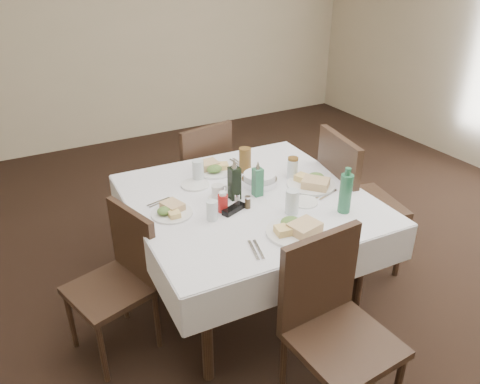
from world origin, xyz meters
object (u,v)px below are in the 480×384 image
(chair_south, at_px, (332,318))
(chair_east, at_px, (350,196))
(water_e, at_px, (293,169))
(coffee_mug, at_px, (218,192))
(water_n, at_px, (198,170))
(dining_table, at_px, (248,209))
(water_s, at_px, (292,202))
(oil_cruet_green, at_px, (258,181))
(chair_north, at_px, (200,172))
(bread_basket, at_px, (259,179))
(green_bottle, at_px, (346,193))
(chair_west, at_px, (121,273))
(oil_cruet_dark, at_px, (234,182))
(water_w, at_px, (212,210))
(ketchup_bottle, at_px, (223,202))

(chair_south, height_order, chair_east, chair_east)
(water_e, distance_m, coffee_mug, 0.54)
(water_n, distance_m, coffee_mug, 0.29)
(dining_table, bearing_deg, water_s, -66.42)
(water_n, xyz_separation_m, oil_cruet_green, (0.23, -0.36, 0.03))
(chair_north, relative_size, bread_basket, 4.19)
(dining_table, distance_m, water_n, 0.42)
(chair_north, distance_m, bread_basket, 0.83)
(green_bottle, bearing_deg, chair_north, 103.12)
(oil_cruet_green, bearing_deg, green_bottle, -50.90)
(chair_west, relative_size, oil_cruet_dark, 3.33)
(water_s, height_order, water_w, water_s)
(chair_east, relative_size, oil_cruet_green, 4.60)
(ketchup_bottle, height_order, green_bottle, green_bottle)
(chair_north, xyz_separation_m, water_n, (-0.25, -0.55, 0.29))
(water_n, relative_size, oil_cruet_green, 0.60)
(dining_table, bearing_deg, bread_basket, 38.80)
(water_e, relative_size, oil_cruet_dark, 0.48)
(water_s, bearing_deg, water_e, 55.17)
(ketchup_bottle, bearing_deg, chair_west, 171.21)
(water_w, xyz_separation_m, green_bottle, (0.69, -0.28, 0.06))
(water_s, xyz_separation_m, coffee_mug, (-0.29, 0.35, -0.03))
(water_n, distance_m, ketchup_bottle, 0.44)
(oil_cruet_dark, height_order, oil_cruet_green, oil_cruet_dark)
(dining_table, relative_size, water_s, 10.12)
(dining_table, height_order, chair_south, chair_south)
(chair_south, bearing_deg, dining_table, 87.02)
(water_s, xyz_separation_m, water_e, (0.26, 0.37, -0.01))
(chair_east, bearing_deg, chair_south, -134.61)
(dining_table, distance_m, water_e, 0.41)
(bread_basket, height_order, oil_cruet_green, oil_cruet_green)
(chair_west, relative_size, ketchup_bottle, 6.89)
(water_w, distance_m, ketchup_bottle, 0.10)
(chair_west, bearing_deg, coffee_mug, 5.36)
(chair_east, xyz_separation_m, ketchup_bottle, (-0.99, -0.04, 0.23))
(water_e, height_order, oil_cruet_dark, oil_cruet_dark)
(water_e, xyz_separation_m, oil_cruet_dark, (-0.46, -0.07, 0.05))
(water_w, height_order, green_bottle, green_bottle)
(green_bottle, bearing_deg, water_e, 90.98)
(water_e, bearing_deg, water_s, -124.83)
(oil_cruet_dark, distance_m, coffee_mug, 0.12)
(chair_north, xyz_separation_m, water_w, (-0.38, -1.03, 0.28))
(water_n, height_order, coffee_mug, water_n)
(ketchup_bottle, bearing_deg, bread_basket, 28.65)
(chair_east, bearing_deg, ketchup_bottle, -177.59)
(chair_north, distance_m, oil_cruet_dark, 0.95)
(oil_cruet_green, bearing_deg, bread_basket, 54.38)
(chair_north, bearing_deg, water_e, -69.90)
(water_s, relative_size, water_e, 1.13)
(oil_cruet_green, height_order, ketchup_bottle, oil_cruet_green)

